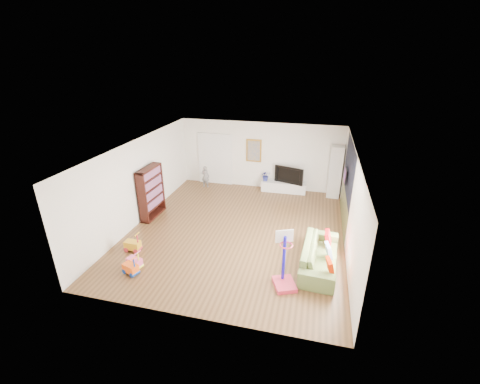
% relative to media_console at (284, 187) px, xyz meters
% --- Properties ---
extents(floor, '(6.50, 7.50, 0.00)m').
position_rel_media_console_xyz_m(floor, '(-1.04, -3.46, -0.21)').
color(floor, brown).
rests_on(floor, ground).
extents(ceiling, '(6.50, 7.50, 0.00)m').
position_rel_media_console_xyz_m(ceiling, '(-1.04, -3.46, 2.49)').
color(ceiling, white).
rests_on(ceiling, ground).
extents(wall_back, '(6.50, 0.00, 2.70)m').
position_rel_media_console_xyz_m(wall_back, '(-1.04, 0.29, 1.14)').
color(wall_back, white).
rests_on(wall_back, ground).
extents(wall_front, '(6.50, 0.00, 2.70)m').
position_rel_media_console_xyz_m(wall_front, '(-1.04, -7.21, 1.14)').
color(wall_front, silver).
rests_on(wall_front, ground).
extents(wall_left, '(0.00, 7.50, 2.70)m').
position_rel_media_console_xyz_m(wall_left, '(-4.29, -3.46, 1.14)').
color(wall_left, white).
rests_on(wall_left, ground).
extents(wall_right, '(0.00, 7.50, 2.70)m').
position_rel_media_console_xyz_m(wall_right, '(2.21, -3.46, 1.14)').
color(wall_right, white).
rests_on(wall_right, ground).
extents(navy_accent, '(0.01, 3.20, 1.70)m').
position_rel_media_console_xyz_m(navy_accent, '(2.19, -2.06, 1.64)').
color(navy_accent, black).
rests_on(navy_accent, wall_right).
extents(olive_wainscot, '(0.01, 3.20, 1.00)m').
position_rel_media_console_xyz_m(olive_wainscot, '(2.19, -2.06, 0.29)').
color(olive_wainscot, brown).
rests_on(olive_wainscot, wall_right).
extents(doorway, '(1.45, 0.06, 2.10)m').
position_rel_media_console_xyz_m(doorway, '(-2.94, 0.25, 0.84)').
color(doorway, white).
rests_on(doorway, ground).
extents(painting_back, '(0.62, 0.06, 0.92)m').
position_rel_media_console_xyz_m(painting_back, '(-1.29, 0.25, 1.34)').
color(painting_back, gold).
rests_on(painting_back, wall_back).
extents(artwork_right, '(0.04, 0.56, 0.46)m').
position_rel_media_console_xyz_m(artwork_right, '(2.13, -1.86, 1.34)').
color(artwork_right, '#7F3F8C').
rests_on(artwork_right, wall_right).
extents(media_console, '(1.77, 0.47, 0.41)m').
position_rel_media_console_xyz_m(media_console, '(0.00, 0.00, 0.00)').
color(media_console, silver).
rests_on(media_console, ground).
extents(tall_cabinet, '(0.48, 0.48, 2.01)m').
position_rel_media_console_xyz_m(tall_cabinet, '(1.92, -0.00, 0.80)').
color(tall_cabinet, silver).
rests_on(tall_cabinet, ground).
extents(bookshelf, '(0.34, 1.20, 1.74)m').
position_rel_media_console_xyz_m(bookshelf, '(-4.07, -3.18, 0.67)').
color(bookshelf, '#33110C').
rests_on(bookshelf, ground).
extents(sofa, '(0.99, 2.26, 0.65)m').
position_rel_media_console_xyz_m(sofa, '(1.50, -4.73, 0.12)').
color(sofa, '#5C713A').
rests_on(sofa, ground).
extents(basketball_hoop, '(0.68, 0.74, 1.42)m').
position_rel_media_console_xyz_m(basketball_hoop, '(0.72, -5.75, 0.51)').
color(basketball_hoop, '#D52E4B').
rests_on(basketball_hoop, ground).
extents(ride_on_yellow, '(0.42, 0.26, 0.56)m').
position_rel_media_console_xyz_m(ride_on_yellow, '(-3.61, -5.27, 0.08)').
color(ride_on_yellow, gold).
rests_on(ride_on_yellow, ground).
extents(ride_on_orange, '(0.44, 0.35, 0.52)m').
position_rel_media_console_xyz_m(ride_on_orange, '(-3.10, -6.21, 0.05)').
color(ride_on_orange, '#FE5C13').
rests_on(ride_on_orange, ground).
extents(ride_on_pink, '(0.43, 0.33, 0.51)m').
position_rel_media_console_xyz_m(ride_on_pink, '(-3.14, -5.95, 0.05)').
color(ride_on_pink, '#F5548E').
rests_on(ride_on_pink, ground).
extents(child, '(0.33, 0.22, 0.91)m').
position_rel_media_console_xyz_m(child, '(-3.22, -0.27, 0.25)').
color(child, slate).
rests_on(child, ground).
extents(tv, '(1.17, 0.49, 0.68)m').
position_rel_media_console_xyz_m(tv, '(0.22, 0.01, 0.55)').
color(tv, black).
rests_on(tv, media_console).
extents(vase_plant, '(0.46, 0.43, 0.42)m').
position_rel_media_console_xyz_m(vase_plant, '(-0.73, 0.00, 0.42)').
color(vase_plant, navy).
rests_on(vase_plant, media_console).
extents(pillow_left, '(0.18, 0.37, 0.35)m').
position_rel_media_console_xyz_m(pillow_left, '(1.73, -5.40, 0.30)').
color(pillow_left, red).
rests_on(pillow_left, sofa).
extents(pillow_center, '(0.17, 0.37, 0.36)m').
position_rel_media_console_xyz_m(pillow_center, '(1.71, -4.73, 0.30)').
color(pillow_center, white).
rests_on(pillow_center, sofa).
extents(pillow_right, '(0.12, 0.40, 0.39)m').
position_rel_media_console_xyz_m(pillow_right, '(1.69, -4.13, 0.30)').
color(pillow_right, '#CC0007').
rests_on(pillow_right, sofa).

